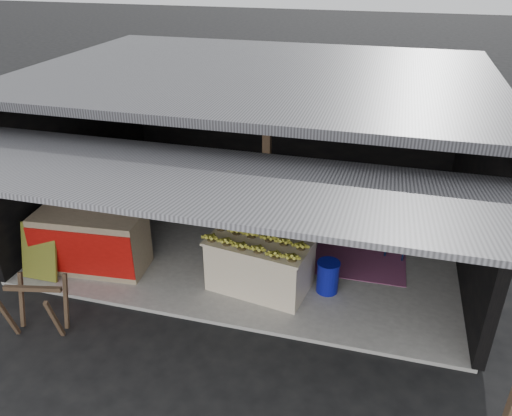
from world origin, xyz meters
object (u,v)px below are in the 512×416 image
(plastic_chair, at_px, (400,229))
(white_crate, at_px, (279,227))
(banana_table, at_px, (260,263))
(water_barrel, at_px, (328,278))
(sawhorse, at_px, (36,304))
(neighbor_stall, at_px, (91,238))

(plastic_chair, bearing_deg, white_crate, -149.07)
(white_crate, distance_m, plastic_chair, 2.03)
(banana_table, distance_m, white_crate, 0.95)
(water_barrel, bearing_deg, sawhorse, -152.85)
(sawhorse, bearing_deg, banana_table, 21.13)
(neighbor_stall, xyz_separation_m, plastic_chair, (4.77, 1.72, -0.07))
(white_crate, bearing_deg, water_barrel, -45.60)
(white_crate, xyz_separation_m, water_barrel, (0.93, -0.80, -0.30))
(neighbor_stall, bearing_deg, white_crate, 16.75)
(white_crate, relative_size, water_barrel, 2.23)
(sawhorse, distance_m, water_barrel, 4.11)
(water_barrel, bearing_deg, plastic_chair, 53.98)
(water_barrel, bearing_deg, white_crate, 139.58)
(sawhorse, xyz_separation_m, plastic_chair, (4.67, 3.26, 0.04))
(banana_table, xyz_separation_m, white_crate, (0.08, 0.94, 0.12))
(banana_table, bearing_deg, sawhorse, -137.85)
(banana_table, height_order, plastic_chair, banana_table)
(water_barrel, height_order, plastic_chair, plastic_chair)
(white_crate, distance_m, water_barrel, 1.26)
(white_crate, bearing_deg, neighbor_stall, -163.41)
(sawhorse, bearing_deg, neighbor_stall, 81.65)
(banana_table, distance_m, water_barrel, 1.04)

